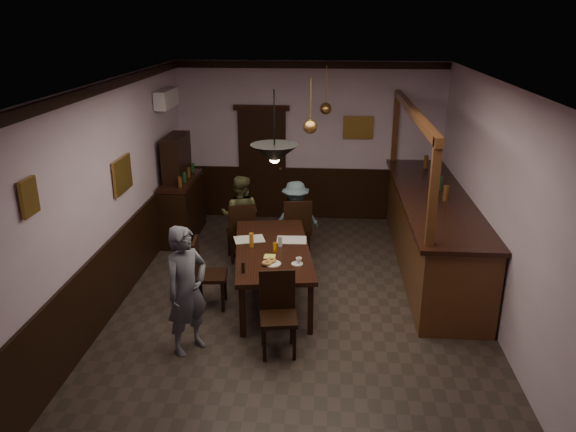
# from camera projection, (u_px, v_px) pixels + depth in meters

# --- Properties ---
(room) EXTENTS (5.01, 8.01, 3.01)m
(room) POSITION_uv_depth(u_px,v_px,m) (297.00, 212.00, 6.86)
(room) COLOR #2D2621
(room) RESTS_ON ground
(dining_table) EXTENTS (1.31, 2.32, 0.75)m
(dining_table) POSITION_uv_depth(u_px,v_px,m) (273.00, 252.00, 7.75)
(dining_table) COLOR black
(dining_table) RESTS_ON ground
(chair_far_left) EXTENTS (0.54, 0.54, 0.99)m
(chair_far_left) POSITION_uv_depth(u_px,v_px,m) (242.00, 230.00, 8.96)
(chair_far_left) COLOR black
(chair_far_left) RESTS_ON ground
(chair_far_right) EXTENTS (0.52, 0.52, 1.03)m
(chair_far_right) POSITION_uv_depth(u_px,v_px,m) (297.00, 227.00, 9.01)
(chair_far_right) COLOR black
(chair_far_right) RESTS_ON ground
(chair_near) EXTENTS (0.48, 0.48, 0.98)m
(chair_near) POSITION_uv_depth(u_px,v_px,m) (278.00, 309.00, 6.56)
(chair_near) COLOR black
(chair_near) RESTS_ON ground
(chair_side) EXTENTS (0.45, 0.45, 0.97)m
(chair_side) POSITION_uv_depth(u_px,v_px,m) (204.00, 270.00, 7.55)
(chair_side) COLOR black
(chair_side) RESTS_ON ground
(person_standing) EXTENTS (0.64, 0.68, 1.56)m
(person_standing) POSITION_uv_depth(u_px,v_px,m) (187.00, 290.00, 6.47)
(person_standing) COLOR #585965
(person_standing) RESTS_ON ground
(person_seated_left) EXTENTS (0.69, 0.55, 1.36)m
(person_seated_left) POSITION_uv_depth(u_px,v_px,m) (241.00, 216.00, 9.17)
(person_seated_left) COLOR #4C4D2E
(person_seated_left) RESTS_ON ground
(person_seated_right) EXTENTS (0.91, 0.71, 1.24)m
(person_seated_right) POSITION_uv_depth(u_px,v_px,m) (295.00, 218.00, 9.26)
(person_seated_right) COLOR slate
(person_seated_right) RESTS_ON ground
(newspaper_left) EXTENTS (0.49, 0.41, 0.01)m
(newspaper_left) POSITION_uv_depth(u_px,v_px,m) (249.00, 239.00, 8.01)
(newspaper_left) COLOR silver
(newspaper_left) RESTS_ON dining_table
(newspaper_right) EXTENTS (0.43, 0.32, 0.01)m
(newspaper_right) POSITION_uv_depth(u_px,v_px,m) (292.00, 240.00, 7.99)
(newspaper_right) COLOR silver
(newspaper_right) RESTS_ON dining_table
(napkin) EXTENTS (0.17, 0.17, 0.00)m
(napkin) POSITION_uv_depth(u_px,v_px,m) (270.00, 256.00, 7.45)
(napkin) COLOR #E4E154
(napkin) RESTS_ON dining_table
(saucer) EXTENTS (0.15, 0.15, 0.01)m
(saucer) POSITION_uv_depth(u_px,v_px,m) (297.00, 264.00, 7.22)
(saucer) COLOR white
(saucer) RESTS_ON dining_table
(coffee_cup) EXTENTS (0.09, 0.09, 0.07)m
(coffee_cup) POSITION_uv_depth(u_px,v_px,m) (299.00, 260.00, 7.21)
(coffee_cup) COLOR white
(coffee_cup) RESTS_ON saucer
(pastry_plate) EXTENTS (0.22, 0.22, 0.01)m
(pastry_plate) POSITION_uv_depth(u_px,v_px,m) (272.00, 264.00, 7.21)
(pastry_plate) COLOR white
(pastry_plate) RESTS_ON dining_table
(pastry_ring_a) EXTENTS (0.13, 0.13, 0.04)m
(pastry_ring_a) POSITION_uv_depth(u_px,v_px,m) (267.00, 263.00, 7.17)
(pastry_ring_a) COLOR #C68C47
(pastry_ring_a) RESTS_ON pastry_plate
(pastry_ring_b) EXTENTS (0.13, 0.13, 0.04)m
(pastry_ring_b) POSITION_uv_depth(u_px,v_px,m) (271.00, 260.00, 7.25)
(pastry_ring_b) COLOR #C68C47
(pastry_ring_b) RESTS_ON pastry_plate
(soda_can) EXTENTS (0.07, 0.07, 0.12)m
(soda_can) POSITION_uv_depth(u_px,v_px,m) (275.00, 247.00, 7.60)
(soda_can) COLOR #FDAC15
(soda_can) RESTS_ON dining_table
(beer_glass) EXTENTS (0.06, 0.06, 0.20)m
(beer_glass) POSITION_uv_depth(u_px,v_px,m) (251.00, 240.00, 7.73)
(beer_glass) COLOR #BF721E
(beer_glass) RESTS_ON dining_table
(water_glass) EXTENTS (0.06, 0.06, 0.15)m
(water_glass) POSITION_uv_depth(u_px,v_px,m) (280.00, 241.00, 7.75)
(water_glass) COLOR silver
(water_glass) RESTS_ON dining_table
(pepper_mill) EXTENTS (0.04, 0.04, 0.14)m
(pepper_mill) POSITION_uv_depth(u_px,v_px,m) (243.00, 268.00, 6.96)
(pepper_mill) COLOR black
(pepper_mill) RESTS_ON dining_table
(sideboard) EXTENTS (0.50, 1.39, 1.84)m
(sideboard) POSITION_uv_depth(u_px,v_px,m) (181.00, 197.00, 9.90)
(sideboard) COLOR black
(sideboard) RESTS_ON ground
(bar_counter) EXTENTS (1.04, 4.46, 2.50)m
(bar_counter) POSITION_uv_depth(u_px,v_px,m) (431.00, 228.00, 8.76)
(bar_counter) COLOR #4C2C14
(bar_counter) RESTS_ON ground
(door_back) EXTENTS (0.90, 0.06, 2.10)m
(door_back) POSITION_uv_depth(u_px,v_px,m) (262.00, 165.00, 10.78)
(door_back) COLOR black
(door_back) RESTS_ON ground
(ac_unit) EXTENTS (0.20, 0.85, 0.30)m
(ac_unit) POSITION_uv_depth(u_px,v_px,m) (166.00, 98.00, 9.43)
(ac_unit) COLOR white
(ac_unit) RESTS_ON ground
(picture_left_small) EXTENTS (0.04, 0.28, 0.36)m
(picture_left_small) POSITION_uv_depth(u_px,v_px,m) (29.00, 197.00, 5.31)
(picture_left_small) COLOR olive
(picture_left_small) RESTS_ON ground
(picture_left_large) EXTENTS (0.04, 0.62, 0.48)m
(picture_left_large) POSITION_uv_depth(u_px,v_px,m) (122.00, 175.00, 7.72)
(picture_left_large) COLOR olive
(picture_left_large) RESTS_ON ground
(picture_back) EXTENTS (0.55, 0.04, 0.42)m
(picture_back) POSITION_uv_depth(u_px,v_px,m) (358.00, 128.00, 10.41)
(picture_back) COLOR olive
(picture_back) RESTS_ON ground
(pendant_iron) EXTENTS (0.56, 0.56, 0.84)m
(pendant_iron) POSITION_uv_depth(u_px,v_px,m) (275.00, 154.00, 6.46)
(pendant_iron) COLOR black
(pendant_iron) RESTS_ON ground
(pendant_brass_mid) EXTENTS (0.20, 0.20, 0.81)m
(pendant_brass_mid) POSITION_uv_depth(u_px,v_px,m) (310.00, 127.00, 7.85)
(pendant_brass_mid) COLOR #BF8C3F
(pendant_brass_mid) RESTS_ON ground
(pendant_brass_far) EXTENTS (0.20, 0.20, 0.81)m
(pendant_brass_far) POSITION_uv_depth(u_px,v_px,m) (326.00, 109.00, 9.35)
(pendant_brass_far) COLOR #BF8C3F
(pendant_brass_far) RESTS_ON ground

